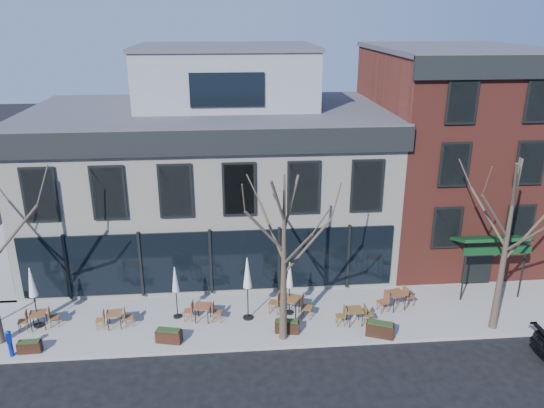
{
  "coord_description": "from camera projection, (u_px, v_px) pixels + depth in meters",
  "views": [
    {
      "loc": [
        0.92,
        -22.5,
        12.79
      ],
      "look_at": [
        3.05,
        2.0,
        3.91
      ],
      "focal_mm": 35.0,
      "sensor_mm": 36.0,
      "label": 1
    }
  ],
  "objects": [
    {
      "name": "ground",
      "position": [
        212.0,
        297.0,
        25.35
      ],
      "size": [
        120.0,
        120.0,
        0.0
      ],
      "primitive_type": "plane",
      "color": "black",
      "rests_on": "ground"
    },
    {
      "name": "sidewalk_front",
      "position": [
        285.0,
        316.0,
        23.57
      ],
      "size": [
        33.5,
        4.7,
        0.15
      ],
      "primitive_type": "cube",
      "color": "gray",
      "rests_on": "ground"
    },
    {
      "name": "sidewalk_side",
      "position": [
        15.0,
        251.0,
        30.03
      ],
      "size": [
        4.5,
        12.0,
        0.15
      ],
      "primitive_type": "cube",
      "color": "gray",
      "rests_on": "ground"
    },
    {
      "name": "corner_building",
      "position": [
        212.0,
        172.0,
        28.5
      ],
      "size": [
        18.39,
        10.39,
        11.1
      ],
      "color": "silver",
      "rests_on": "ground"
    },
    {
      "name": "red_brick_building",
      "position": [
        447.0,
        151.0,
        29.16
      ],
      "size": [
        8.2,
        11.78,
        11.18
      ],
      "color": "maroon",
      "rests_on": "ground"
    },
    {
      "name": "tree_mid",
      "position": [
        284.0,
        258.0,
        20.65
      ],
      "size": [
        3.5,
        3.55,
        7.04
      ],
      "color": "#382B21",
      "rests_on": "sidewalk_front"
    },
    {
      "name": "tree_right",
      "position": [
        506.0,
        244.0,
        21.31
      ],
      "size": [
        3.72,
        3.77,
        7.48
      ],
      "color": "#382B21",
      "rests_on": "sidewalk_front"
    },
    {
      "name": "call_box",
      "position": [
        10.0,
        342.0,
        20.52
      ],
      "size": [
        0.24,
        0.23,
        1.16
      ],
      "color": "#0D20AB",
      "rests_on": "sidewalk_front"
    },
    {
      "name": "cafe_set_0",
      "position": [
        38.0,
        319.0,
        22.43
      ],
      "size": [
        1.7,
        0.78,
        0.87
      ],
      "color": "brown",
      "rests_on": "sidewalk_front"
    },
    {
      "name": "cafe_set_1",
      "position": [
        115.0,
        318.0,
        22.5
      ],
      "size": [
        1.62,
        0.7,
        0.84
      ],
      "color": "brown",
      "rests_on": "sidewalk_front"
    },
    {
      "name": "cafe_set_2",
      "position": [
        203.0,
        311.0,
        22.97
      ],
      "size": [
        1.74,
        0.79,
        0.89
      ],
      "color": "brown",
      "rests_on": "sidewalk_front"
    },
    {
      "name": "cafe_set_3",
      "position": [
        290.0,
        304.0,
        23.34
      ],
      "size": [
        2.03,
        1.18,
        1.05
      ],
      "color": "brown",
      "rests_on": "sidewalk_front"
    },
    {
      "name": "cafe_set_4",
      "position": [
        355.0,
        315.0,
        22.72
      ],
      "size": [
        1.66,
        0.68,
        0.87
      ],
      "color": "brown",
      "rests_on": "sidewalk_front"
    },
    {
      "name": "cafe_set_5",
      "position": [
        396.0,
        299.0,
        23.9
      ],
      "size": [
        1.91,
        0.99,
        0.98
      ],
      "color": "brown",
      "rests_on": "sidewalk_front"
    },
    {
      "name": "umbrella_0",
      "position": [
        32.0,
        285.0,
        22.05
      ],
      "size": [
        0.44,
        0.44,
        2.77
      ],
      "color": "black",
      "rests_on": "sidewalk_front"
    },
    {
      "name": "umbrella_1",
      "position": [
        175.0,
        282.0,
        22.8
      ],
      "size": [
        0.39,
        0.39,
        2.45
      ],
      "color": "black",
      "rests_on": "sidewalk_front"
    },
    {
      "name": "umbrella_2",
      "position": [
        247.0,
        276.0,
        22.59
      ],
      "size": [
        0.47,
        0.47,
        2.92
      ],
      "color": "black",
      "rests_on": "sidewalk_front"
    },
    {
      "name": "umbrella_3",
      "position": [
        290.0,
        277.0,
        23.09
      ],
      "size": [
        0.4,
        0.4,
        2.52
      ],
      "color": "black",
      "rests_on": "sidewalk_front"
    },
    {
      "name": "planter_0",
      "position": [
        30.0,
        346.0,
        20.89
      ],
      "size": [
        0.91,
        0.39,
        0.5
      ],
      "color": "black",
      "rests_on": "sidewalk_front"
    },
    {
      "name": "planter_1",
      "position": [
        169.0,
        336.0,
        21.52
      ],
      "size": [
        1.11,
        0.65,
        0.58
      ],
      "color": "#321910",
      "rests_on": "sidewalk_front"
    },
    {
      "name": "planter_2",
      "position": [
        287.0,
        326.0,
        22.19
      ],
      "size": [
        1.07,
        0.59,
        0.57
      ],
      "color": "black",
      "rests_on": "sidewalk_front"
    },
    {
      "name": "planter_3",
      "position": [
        380.0,
        329.0,
        21.91
      ],
      "size": [
        1.23,
        0.86,
        0.64
      ],
      "color": "black",
      "rests_on": "sidewalk_front"
    }
  ]
}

